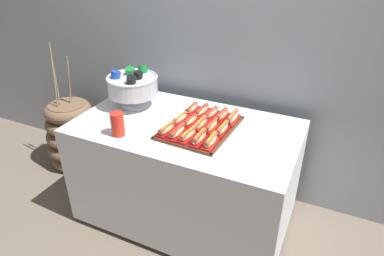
% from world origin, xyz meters
% --- Properties ---
extents(ground_plane, '(10.00, 10.00, 0.00)m').
position_xyz_m(ground_plane, '(0.00, 0.00, 0.00)').
color(ground_plane, '#7A6B5B').
extents(back_wall, '(6.00, 0.10, 2.60)m').
position_xyz_m(back_wall, '(0.00, 0.57, 1.30)').
color(back_wall, '#9EA8B2').
rests_on(back_wall, ground_plane).
extents(buffet_table, '(1.45, 0.84, 0.78)m').
position_xyz_m(buffet_table, '(0.00, 0.00, 0.41)').
color(buffet_table, silver).
rests_on(buffet_table, ground_plane).
extents(floor_vase, '(0.48, 0.48, 1.14)m').
position_xyz_m(floor_vase, '(-1.24, 0.20, 0.29)').
color(floor_vase, brown).
rests_on(floor_vase, ground_plane).
extents(serving_tray, '(0.43, 0.54, 0.01)m').
position_xyz_m(serving_tray, '(0.10, 0.00, 0.78)').
color(serving_tray, '#56331E').
rests_on(serving_tray, buffet_table).
extents(hot_dog_0, '(0.08, 0.17, 0.06)m').
position_xyz_m(hot_dog_0, '(-0.05, -0.15, 0.82)').
color(hot_dog_0, '#B21414').
rests_on(hot_dog_0, serving_tray).
extents(hot_dog_1, '(0.07, 0.18, 0.06)m').
position_xyz_m(hot_dog_1, '(0.02, -0.16, 0.82)').
color(hot_dog_1, '#B21414').
rests_on(hot_dog_1, serving_tray).
extents(hot_dog_2, '(0.08, 0.18, 0.06)m').
position_xyz_m(hot_dog_2, '(0.10, -0.16, 0.81)').
color(hot_dog_2, red).
rests_on(hot_dog_2, serving_tray).
extents(hot_dog_3, '(0.06, 0.18, 0.06)m').
position_xyz_m(hot_dog_3, '(0.17, -0.16, 0.82)').
color(hot_dog_3, '#B21414').
rests_on(hot_dog_3, serving_tray).
extents(hot_dog_4, '(0.06, 0.17, 0.06)m').
position_xyz_m(hot_dog_4, '(0.24, -0.17, 0.81)').
color(hot_dog_4, red).
rests_on(hot_dog_4, serving_tray).
extents(hot_dog_5, '(0.08, 0.17, 0.06)m').
position_xyz_m(hot_dog_5, '(-0.05, 0.01, 0.81)').
color(hot_dog_5, '#B21414').
rests_on(hot_dog_5, serving_tray).
extents(hot_dog_6, '(0.08, 0.17, 0.06)m').
position_xyz_m(hot_dog_6, '(0.03, 0.01, 0.81)').
color(hot_dog_6, '#B21414').
rests_on(hot_dog_6, serving_tray).
extents(hot_dog_7, '(0.07, 0.18, 0.06)m').
position_xyz_m(hot_dog_7, '(0.10, 0.00, 0.81)').
color(hot_dog_7, red).
rests_on(hot_dog_7, serving_tray).
extents(hot_dog_8, '(0.06, 0.18, 0.06)m').
position_xyz_m(hot_dog_8, '(0.18, 0.00, 0.82)').
color(hot_dog_8, red).
rests_on(hot_dog_8, serving_tray).
extents(hot_dog_9, '(0.06, 0.18, 0.06)m').
position_xyz_m(hot_dog_9, '(0.25, -0.00, 0.81)').
color(hot_dog_9, '#B21414').
rests_on(hot_dog_9, serving_tray).
extents(hot_dog_10, '(0.06, 0.17, 0.06)m').
position_xyz_m(hot_dog_10, '(-0.04, 0.18, 0.81)').
color(hot_dog_10, '#B21414').
rests_on(hot_dog_10, serving_tray).
extents(hot_dog_11, '(0.08, 0.19, 0.06)m').
position_xyz_m(hot_dog_11, '(0.04, 0.17, 0.81)').
color(hot_dog_11, red).
rests_on(hot_dog_11, serving_tray).
extents(hot_dog_12, '(0.08, 0.17, 0.06)m').
position_xyz_m(hot_dog_12, '(0.11, 0.17, 0.81)').
color(hot_dog_12, '#B21414').
rests_on(hot_dog_12, serving_tray).
extents(hot_dog_13, '(0.07, 0.17, 0.06)m').
position_xyz_m(hot_dog_13, '(0.19, 0.17, 0.81)').
color(hot_dog_13, '#B21414').
rests_on(hot_dog_13, serving_tray).
extents(hot_dog_14, '(0.07, 0.18, 0.06)m').
position_xyz_m(hot_dog_14, '(0.26, 0.16, 0.82)').
color(hot_dog_14, red).
rests_on(hot_dog_14, serving_tray).
extents(punch_bowl, '(0.36, 0.36, 0.28)m').
position_xyz_m(punch_bowl, '(-0.47, 0.11, 0.94)').
color(punch_bowl, silver).
rests_on(punch_bowl, buffet_table).
extents(cup_stack, '(0.08, 0.08, 0.15)m').
position_xyz_m(cup_stack, '(-0.32, -0.29, 0.85)').
color(cup_stack, red).
rests_on(cup_stack, buffet_table).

